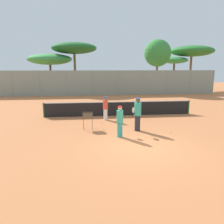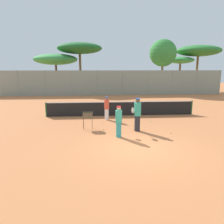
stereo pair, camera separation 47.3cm
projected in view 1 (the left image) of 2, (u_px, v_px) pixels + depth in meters
The scene contains 18 objects.
ground_plane at pixel (141, 148), 9.81m from camera, with size 80.00×80.00×0.00m, color #C67242.
tennis_net at pixel (119, 108), 16.32m from camera, with size 11.05×0.10×1.07m.
back_fence at pixel (105, 83), 27.79m from camera, with size 29.36×0.08×3.16m.
tree_0 at pixel (74, 48), 31.04m from camera, with size 6.39×6.39×7.01m.
tree_1 at pixel (174, 61), 32.94m from camera, with size 4.00×4.00×5.08m.
tree_2 at pixel (192, 51), 33.09m from camera, with size 6.52×6.52×6.76m.
tree_3 at pixel (50, 59), 31.01m from camera, with size 6.22×6.22×5.43m.
tree_4 at pixel (158, 53), 29.73m from camera, with size 3.64×3.64×7.26m.
player_white_outfit at pixel (120, 121), 11.25m from camera, with size 0.34×0.88×1.63m.
player_red_cap at pixel (138, 114), 12.33m from camera, with size 0.68×0.80×1.88m.
player_yellow_shirt at pixel (105, 108), 14.93m from camera, with size 0.33×0.88×1.61m.
ball_cart at pixel (88, 117), 12.65m from camera, with size 0.56×0.41×1.00m.
tennis_ball_1 at pixel (149, 121), 14.58m from camera, with size 0.07×0.07×0.07m, color #D1E54C.
tennis_ball_2 at pixel (127, 117), 15.82m from camera, with size 0.07×0.07×0.07m, color #D1E54C.
tennis_ball_3 at pixel (104, 130), 12.56m from camera, with size 0.07×0.07×0.07m, color #D1E54C.
tennis_ball_4 at pixel (171, 132), 12.14m from camera, with size 0.07×0.07×0.07m, color #D1E54C.
tennis_ball_5 at pixel (102, 122), 14.23m from camera, with size 0.07×0.07×0.07m, color #D1E54C.
parked_car at pixel (99, 88), 30.76m from camera, with size 4.20×1.70×1.60m.
Camera 1 is at (-2.33, -9.07, 3.58)m, focal length 35.00 mm.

